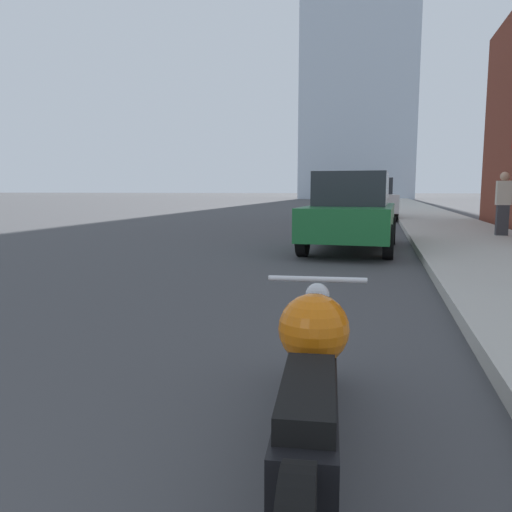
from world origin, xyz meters
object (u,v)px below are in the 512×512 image
at_px(parked_car_green, 352,212).
at_px(pedestrian, 503,203).
at_px(parked_car_white, 371,199).
at_px(motorcycle, 311,387).

xyz_separation_m(parked_car_green, pedestrian, (3.69, 2.90, 0.14)).
bearing_deg(parked_car_green, pedestrian, 40.55).
bearing_deg(parked_car_white, pedestrian, -74.79).
distance_m(parked_car_white, pedestrian, 9.59).
bearing_deg(parked_car_white, parked_car_green, -97.08).
height_order(parked_car_green, pedestrian, pedestrian).
distance_m(parked_car_green, parked_car_white, 11.85).
bearing_deg(pedestrian, parked_car_green, -141.82).
xyz_separation_m(motorcycle, parked_car_white, (-0.06, 20.75, 0.53)).
relative_size(parked_car_green, pedestrian, 2.75).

